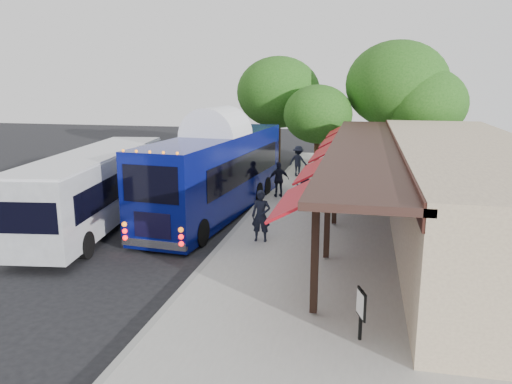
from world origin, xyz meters
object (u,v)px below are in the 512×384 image
Objects in this scene: ped_a at (261,216)px; ped_d at (298,161)px; ped_b at (304,186)px; ped_c at (279,180)px; city_bus at (96,185)px; sign_board at (361,306)px; coach_bus at (217,169)px.

ped_d is (-0.33, 12.60, -0.01)m from ped_a.
ped_b is 0.89× the size of ped_c.
city_bus is 13.02m from sign_board.
city_bus is 13.34m from ped_d.
ped_a is 1.02× the size of ped_d.
sign_board is at bearing -62.45° from ped_a.
ped_a reaches higher than ped_d.
ped_a is at bearing -49.05° from coach_bus.
city_bus is at bearing 19.32° from ped_c.
ped_d is at bearing -84.57° from ped_b.
coach_bus is 7.71× the size of ped_b.
ped_b is 1.30× the size of sign_board.
coach_bus is 12.15m from sign_board.
city_bus is 7.41× the size of ped_b.
ped_b is (0.81, 6.10, -0.16)m from ped_a.
ped_a is 7.02m from ped_c.
ped_a is 12.60m from ped_d.
ped_c is (-1.36, 0.90, 0.10)m from ped_b.
ped_c is at bearing -38.05° from ped_b.
city_bus is 7.15m from ped_a.
ped_d is (0.22, 5.60, 0.05)m from ped_c.
coach_bus is 10.00× the size of sign_board.
coach_bus is at bearing 31.28° from ped_c.
sign_board is (6.37, -10.29, -1.06)m from coach_bus.
city_bus reaches higher than ped_c.
sign_board is (3.58, -6.40, -0.13)m from ped_a.
ped_b is 12.81m from sign_board.
ped_a is at bearing 71.48° from ped_c.
ped_d reaches higher than ped_b.
ped_d is at bearing -115.19° from ped_c.
coach_bus is 6.39× the size of ped_a.
ped_c is 1.46× the size of sign_board.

